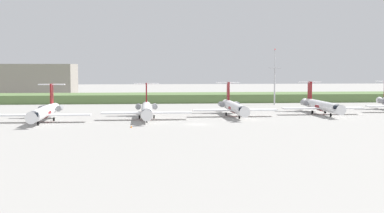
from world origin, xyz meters
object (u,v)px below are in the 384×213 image
(regional_jet_second, at_px, (45,112))
(antenna_mast, at_px, (275,81))
(regional_jet_fifth, at_px, (321,105))
(regional_jet_fourth, at_px, (234,107))
(regional_jet_third, at_px, (147,109))
(safety_cone_front_marker, at_px, (131,127))

(regional_jet_second, distance_m, antenna_mast, 87.12)
(regional_jet_fifth, bearing_deg, regional_jet_fourth, -171.38)
(regional_jet_second, xyz_separation_m, antenna_mast, (70.19, 51.29, 5.73))
(antenna_mast, bearing_deg, regional_jet_third, -133.74)
(antenna_mast, relative_size, safety_cone_front_marker, 35.96)
(regional_jet_fourth, xyz_separation_m, safety_cone_front_marker, (-27.29, -25.14, -2.26))
(regional_jet_second, xyz_separation_m, regional_jet_fourth, (48.76, 10.32, 0.00))
(regional_jet_fifth, distance_m, safety_cone_front_marker, 60.43)
(regional_jet_third, height_order, antenna_mast, antenna_mast)
(regional_jet_second, height_order, regional_jet_fifth, same)
(regional_jet_second, height_order, antenna_mast, antenna_mast)
(antenna_mast, height_order, safety_cone_front_marker, antenna_mast)
(regional_jet_fourth, bearing_deg, antenna_mast, 62.38)
(regional_jet_fourth, relative_size, antenna_mast, 1.57)
(regional_jet_fifth, relative_size, antenna_mast, 1.57)
(regional_jet_third, bearing_deg, safety_cone_front_marker, -100.45)
(regional_jet_fifth, bearing_deg, antenna_mast, 96.51)
(regional_jet_fourth, height_order, antenna_mast, antenna_mast)
(regional_jet_fourth, xyz_separation_m, antenna_mast, (21.43, 40.97, 5.73))
(regional_jet_third, xyz_separation_m, regional_jet_fourth, (23.81, 6.32, 0.00))
(safety_cone_front_marker, bearing_deg, antenna_mast, 53.61)
(regional_jet_third, distance_m, antenna_mast, 65.70)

